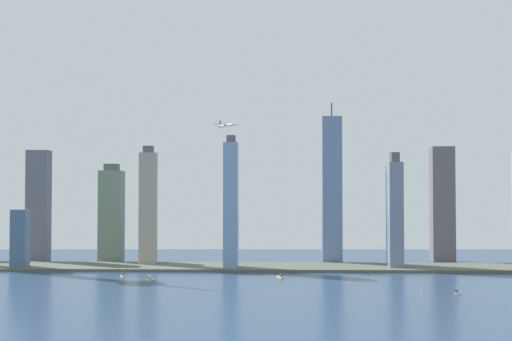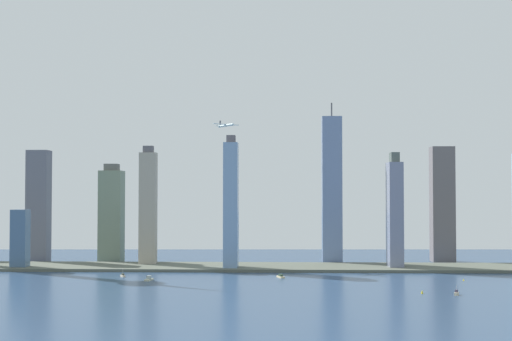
% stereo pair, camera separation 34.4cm
% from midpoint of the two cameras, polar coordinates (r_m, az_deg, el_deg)
% --- Properties ---
extents(waterfront_pier, '(851.53, 79.43, 2.90)m').
position_cam_midpoint_polar(waterfront_pier, '(748.37, -0.80, -7.60)').
color(waterfront_pier, '#54594D').
rests_on(waterfront_pier, ground).
extents(skyscraper_0, '(14.40, 23.90, 135.29)m').
position_cam_midpoint_polar(skyscraper_0, '(728.67, -1.97, -2.73)').
color(skyscraper_0, '#7899BF').
rests_on(skyscraper_0, ground).
extents(skyscraper_1, '(15.76, 15.74, 60.55)m').
position_cam_midpoint_polar(skyscraper_1, '(772.84, -18.07, -5.19)').
color(skyscraper_1, '#466282').
rests_on(skyscraper_1, ground).
extents(skyscraper_2, '(24.83, 25.68, 110.03)m').
position_cam_midpoint_polar(skyscraper_2, '(825.14, -11.30, -3.48)').
color(skyscraper_2, gray).
rests_on(skyscraper_2, ground).
extents(skyscraper_3, '(14.01, 27.93, 118.60)m').
position_cam_midpoint_polar(skyscraper_3, '(750.38, 10.88, -3.37)').
color(skyscraper_3, slate).
rests_on(skyscraper_3, ground).
extents(skyscraper_4, '(25.25, 21.35, 130.03)m').
position_cam_midpoint_polar(skyscraper_4, '(847.49, 14.47, -2.57)').
color(skyscraper_4, slate).
rests_on(skyscraper_4, ground).
extents(skyscraper_6, '(17.78, 13.03, 127.41)m').
position_cam_midpoint_polar(skyscraper_6, '(774.88, -8.48, -2.95)').
color(skyscraper_6, '#A59C8A').
rests_on(skyscraper_6, ground).
extents(skyscraper_7, '(21.55, 18.63, 176.90)m').
position_cam_midpoint_polar(skyscraper_7, '(798.62, 6.00, -1.54)').
color(skyscraper_7, '#677EA8').
rests_on(skyscraper_7, ground).
extents(skyscraper_8, '(23.75, 19.63, 125.38)m').
position_cam_midpoint_polar(skyscraper_8, '(847.03, -16.74, -2.71)').
color(skyscraper_8, slate).
rests_on(skyscraper_8, ground).
extents(boat_0, '(6.06, 8.02, 7.67)m').
position_cam_midpoint_polar(boat_0, '(683.59, -10.43, -8.13)').
color(boat_0, beige).
rests_on(boat_0, ground).
extents(boat_2, '(6.37, 12.63, 4.41)m').
position_cam_midpoint_polar(boat_2, '(650.24, -8.42, -8.44)').
color(boat_2, beige).
rests_on(boat_2, ground).
extents(boat_3, '(7.73, 12.51, 3.20)m').
position_cam_midpoint_polar(boat_3, '(666.33, 1.97, -8.33)').
color(boat_3, beige).
rests_on(boat_3, ground).
extents(boat_5, '(4.91, 6.65, 7.51)m').
position_cam_midpoint_polar(boat_5, '(571.45, 15.52, -9.29)').
color(boat_5, beige).
rests_on(boat_5, ground).
extents(channel_buoy_0, '(1.79, 1.79, 2.72)m').
position_cam_midpoint_polar(channel_buoy_0, '(575.20, 12.96, -9.29)').
color(channel_buoy_0, yellow).
rests_on(channel_buoy_0, ground).
extents(channel_buoy_2, '(1.54, 1.54, 1.57)m').
position_cam_midpoint_polar(channel_buoy_2, '(668.01, 16.04, -8.27)').
color(channel_buoy_2, yellow).
rests_on(channel_buoy_2, ground).
extents(airplane, '(27.70, 26.38, 7.61)m').
position_cam_midpoint_polar(airplane, '(788.29, -2.37, 3.59)').
color(airplane, silver).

